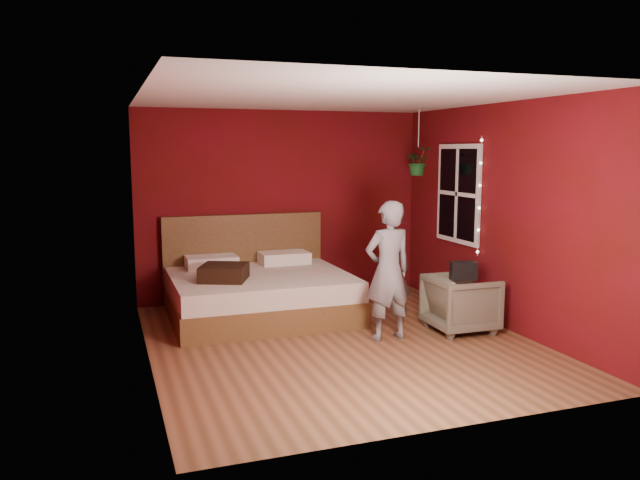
# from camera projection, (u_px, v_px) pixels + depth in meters

# --- Properties ---
(floor) EXTENTS (4.50, 4.50, 0.00)m
(floor) POSITION_uv_depth(u_px,v_px,m) (340.00, 342.00, 6.75)
(floor) COLOR brown
(floor) RESTS_ON ground
(room_walls) EXTENTS (4.04, 4.54, 2.62)m
(room_walls) POSITION_uv_depth(u_px,v_px,m) (341.00, 187.00, 6.51)
(room_walls) COLOR maroon
(room_walls) RESTS_ON ground
(window) EXTENTS (0.05, 0.97, 1.27)m
(window) POSITION_uv_depth(u_px,v_px,m) (458.00, 194.00, 8.02)
(window) COLOR white
(window) RESTS_ON room_walls
(fairy_lights) EXTENTS (0.04, 0.04, 1.45)m
(fairy_lights) POSITION_uv_depth(u_px,v_px,m) (480.00, 197.00, 7.52)
(fairy_lights) COLOR silver
(fairy_lights) RESTS_ON room_walls
(bed) EXTENTS (2.18, 1.85, 1.20)m
(bed) POSITION_uv_depth(u_px,v_px,m) (258.00, 291.00, 7.81)
(bed) COLOR brown
(bed) RESTS_ON ground
(person) EXTENTS (0.58, 0.41, 1.53)m
(person) POSITION_uv_depth(u_px,v_px,m) (388.00, 271.00, 6.75)
(person) COLOR slate
(person) RESTS_ON ground
(armchair) EXTENTS (0.73, 0.71, 0.65)m
(armchair) POSITION_uv_depth(u_px,v_px,m) (461.00, 303.00, 7.11)
(armchair) COLOR #656450
(armchair) RESTS_ON ground
(handbag) EXTENTS (0.31, 0.21, 0.20)m
(handbag) POSITION_uv_depth(u_px,v_px,m) (463.00, 271.00, 6.82)
(handbag) COLOR black
(handbag) RESTS_ON armchair
(throw_pillow) EXTENTS (0.68, 0.68, 0.18)m
(throw_pillow) POSITION_uv_depth(u_px,v_px,m) (224.00, 273.00, 7.31)
(throw_pillow) COLOR black
(throw_pillow) RESTS_ON bed
(hanging_plant) EXTENTS (0.39, 0.35, 0.88)m
(hanging_plant) POSITION_uv_depth(u_px,v_px,m) (418.00, 161.00, 8.22)
(hanging_plant) COLOR silver
(hanging_plant) RESTS_ON room_walls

